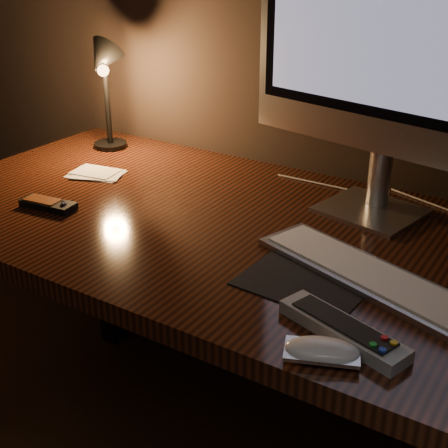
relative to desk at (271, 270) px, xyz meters
The scene contains 10 objects.
desk is the anchor object (origin of this frame).
monitor 0.56m from the desk, 38.64° to the left, with size 0.62×0.22×0.65m.
keyboard 0.32m from the desk, 27.97° to the right, with size 0.43×0.12×0.02m, color silver.
mousepad 0.30m from the desk, 49.71° to the right, with size 0.21×0.17×0.00m, color black.
mouse 0.51m from the desk, 53.44° to the right, with size 0.11×0.06×0.02m, color white.
media_remote 0.52m from the desk, 153.83° to the right, with size 0.13×0.06×0.02m.
tv_remote 0.46m from the desk, 47.85° to the right, with size 0.22×0.12×0.03m.
papers 0.52m from the desk, behind, with size 0.14×0.09×0.01m, color white.
desk_lamp 0.71m from the desk, 165.71° to the left, with size 0.14×0.16×0.32m.
cable 0.30m from the desk, 57.69° to the left, with size 0.00×0.00×0.50m, color white.
Camera 1 is at (0.57, 0.84, 1.30)m, focal length 50.00 mm.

